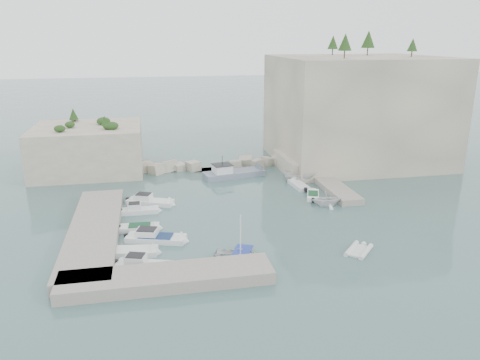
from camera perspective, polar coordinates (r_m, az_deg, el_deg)
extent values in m
plane|color=#446764|center=(53.51, 1.26, -4.94)|extent=(400.00, 400.00, 0.00)
cube|color=beige|center=(79.85, 14.08, 8.29)|extent=(26.00, 22.00, 17.00)
cube|color=beige|center=(73.02, 8.19, 2.01)|extent=(8.00, 10.00, 2.50)
cube|color=beige|center=(75.79, -17.97, 3.65)|extent=(16.00, 14.00, 7.00)
cube|color=#9E9689|center=(51.63, -17.33, -5.95)|extent=(5.00, 24.00, 1.10)
cube|color=#9E9689|center=(40.88, -8.88, -11.68)|extent=(18.00, 4.00, 1.10)
cube|color=#9E9689|center=(66.27, 10.83, -0.47)|extent=(3.00, 16.00, 0.80)
cube|color=beige|center=(73.67, -3.21, 1.85)|extent=(28.00, 3.00, 1.40)
imported|color=white|center=(44.60, 0.06, -9.67)|extent=(5.86, 5.15, 1.01)
imported|color=white|center=(58.98, 10.48, -3.09)|extent=(4.08, 3.62, 1.98)
imported|color=silver|center=(67.91, 7.32, -0.22)|extent=(5.12, 3.41, 1.85)
cylinder|color=white|center=(43.48, 0.06, -6.61)|extent=(0.10, 0.10, 4.20)
cone|color=#1E4219|center=(72.38, 12.71, 16.10)|extent=(1.96, 1.96, 2.45)
cone|color=#1E4219|center=(83.91, 15.39, 16.23)|extent=(2.24, 2.24, 2.80)
cone|color=#1E4219|center=(79.67, 20.30, 15.21)|extent=(1.57, 1.57, 1.96)
cone|color=#1E4219|center=(84.61, 11.27, 16.15)|extent=(1.79, 1.79, 2.24)
cone|color=#1E4219|center=(77.05, -19.66, 7.59)|extent=(1.40, 1.40, 1.75)
cone|color=#1E4219|center=(71.62, -16.18, 6.99)|extent=(1.12, 1.12, 1.40)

